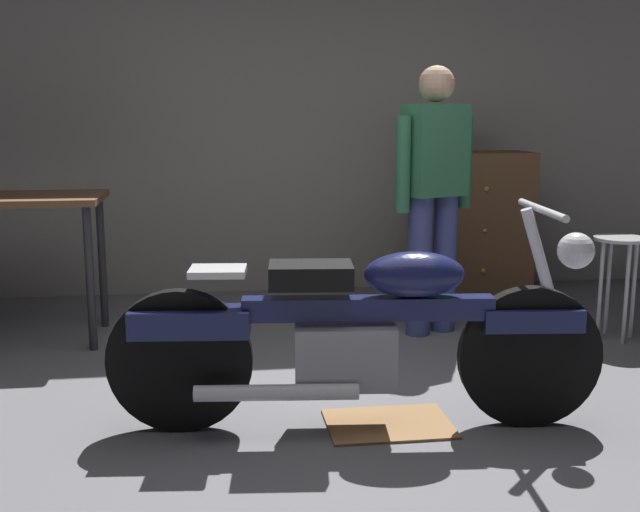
{
  "coord_description": "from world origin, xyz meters",
  "views": [
    {
      "loc": [
        -0.52,
        -3.25,
        1.4
      ],
      "look_at": [
        0.03,
        0.7,
        0.65
      ],
      "focal_mm": 43.49,
      "sensor_mm": 36.0,
      "label": 1
    }
  ],
  "objects_px": {
    "motorcycle": "(360,331)",
    "person_standing": "(434,188)",
    "shop_stool": "(619,260)",
    "wooden_dresser": "(474,226)"
  },
  "relations": [
    {
      "from": "wooden_dresser",
      "to": "shop_stool",
      "type": "bearing_deg",
      "value": -66.2
    },
    {
      "from": "person_standing",
      "to": "wooden_dresser",
      "type": "relative_size",
      "value": 1.52
    },
    {
      "from": "person_standing",
      "to": "wooden_dresser",
      "type": "bearing_deg",
      "value": -145.21
    },
    {
      "from": "motorcycle",
      "to": "wooden_dresser",
      "type": "height_order",
      "value": "wooden_dresser"
    },
    {
      "from": "motorcycle",
      "to": "person_standing",
      "type": "bearing_deg",
      "value": 68.75
    },
    {
      "from": "motorcycle",
      "to": "wooden_dresser",
      "type": "relative_size",
      "value": 1.99
    },
    {
      "from": "wooden_dresser",
      "to": "person_standing",
      "type": "bearing_deg",
      "value": -123.15
    },
    {
      "from": "motorcycle",
      "to": "person_standing",
      "type": "distance_m",
      "value": 1.69
    },
    {
      "from": "motorcycle",
      "to": "shop_stool",
      "type": "xyz_separation_m",
      "value": [
        1.84,
        1.15,
        0.05
      ]
    },
    {
      "from": "motorcycle",
      "to": "person_standing",
      "type": "xyz_separation_m",
      "value": [
        0.74,
        1.44,
        0.48
      ]
    }
  ]
}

